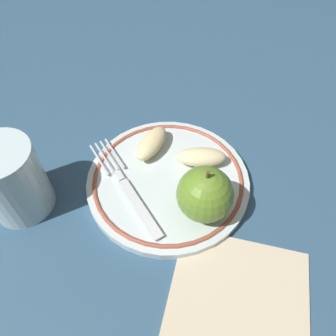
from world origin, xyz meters
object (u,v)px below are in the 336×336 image
at_px(apple_slice_back, 201,157).
at_px(drinking_glass, 11,180).
at_px(apple_red_whole, 205,194).
at_px(plate, 168,180).
at_px(napkin_folded, 239,294).
at_px(apple_slice_front, 152,143).
at_px(fork, 127,188).

height_order(apple_slice_back, drinking_glass, drinking_glass).
bearing_deg(apple_red_whole, drinking_glass, -101.36).
distance_m(apple_red_whole, apple_slice_back, 0.08).
distance_m(plate, apple_slice_back, 0.06).
height_order(plate, napkin_folded, plate).
height_order(apple_slice_back, napkin_folded, apple_slice_back).
relative_size(apple_red_whole, napkin_folded, 0.51).
relative_size(apple_slice_front, napkin_folded, 0.46).
xyz_separation_m(plate, apple_slice_back, (-0.02, 0.05, 0.02)).
xyz_separation_m(apple_slice_front, fork, (0.07, -0.04, -0.01)).
bearing_deg(fork, drinking_glass, 63.74).
distance_m(apple_slice_front, apple_slice_back, 0.07).
relative_size(plate, fork, 1.30).
bearing_deg(apple_slice_front, napkin_folded, -126.49).
xyz_separation_m(apple_slice_back, drinking_glass, (0.03, -0.24, 0.02)).
relative_size(apple_red_whole, drinking_glass, 0.76).
xyz_separation_m(apple_red_whole, drinking_glass, (-0.05, -0.23, 0.00)).
relative_size(plate, napkin_folded, 1.47).
distance_m(fork, napkin_folded, 0.19).
bearing_deg(plate, apple_red_whole, 34.08).
bearing_deg(apple_slice_back, drinking_glass, 13.75).
height_order(apple_slice_back, fork, apple_slice_back).
distance_m(plate, fork, 0.06).
relative_size(fork, drinking_glass, 1.68).
height_order(apple_slice_front, drinking_glass, drinking_glass).
bearing_deg(apple_red_whole, apple_slice_front, -153.60).
bearing_deg(plate, napkin_folded, 20.72).
relative_size(apple_slice_front, apple_slice_back, 1.00).
xyz_separation_m(fork, napkin_folded, (0.15, 0.12, -0.01)).
height_order(apple_red_whole, apple_slice_back, apple_red_whole).
xyz_separation_m(apple_red_whole, apple_slice_back, (-0.08, 0.01, -0.02)).
height_order(plate, apple_slice_back, apple_slice_back).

